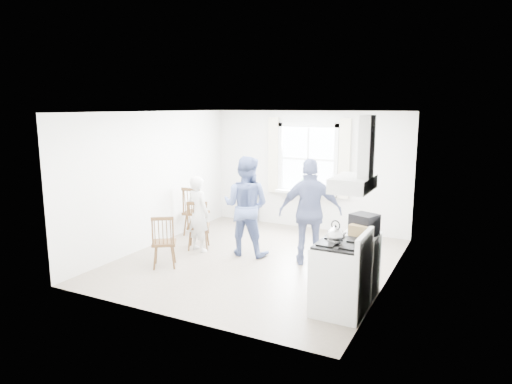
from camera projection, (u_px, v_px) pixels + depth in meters
name	position (u px, v px, depth m)	size (l,w,h in m)	color
room_shell	(257.00, 188.00, 7.87)	(4.62, 5.12, 2.64)	gray
window_assembly	(308.00, 163.00, 9.99)	(1.88, 0.24, 1.70)	white
range_hood	(358.00, 171.00, 5.66)	(0.45, 0.76, 0.94)	silver
shelf_unit	(249.00, 205.00, 10.71)	(0.40, 0.30, 0.80)	gray
gas_stove	(341.00, 277.00, 5.99)	(0.68, 0.76, 1.12)	silver
kettle	(335.00, 236.00, 5.87)	(0.22, 0.22, 0.31)	silver
low_cabinet	(360.00, 264.00, 6.58)	(0.50, 0.55, 0.90)	silver
stereo_stack	(364.00, 225.00, 6.42)	(0.43, 0.41, 0.30)	black
cardboard_box	(360.00, 231.00, 6.30)	(0.28, 0.20, 0.18)	olive
windsor_chair_a	(198.00, 220.00, 8.57)	(0.54, 0.54, 0.96)	#422A15
windsor_chair_b	(193.00, 206.00, 9.51)	(0.47, 0.46, 1.05)	#422A15
windsor_chair_c	(163.00, 236.00, 7.59)	(0.53, 0.53, 0.92)	#422A15
person_left	(198.00, 214.00, 8.52)	(0.52, 0.52, 1.44)	silver
person_mid	(246.00, 206.00, 8.28)	(0.88, 0.88, 1.82)	#4F6092
person_right	(310.00, 212.00, 7.76)	(1.07, 1.07, 1.83)	navy
potted_plant	(302.00, 184.00, 10.04)	(0.16, 0.16, 0.30)	#306E38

